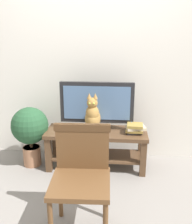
# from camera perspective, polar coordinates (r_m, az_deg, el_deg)

# --- Properties ---
(ground_plane) EXTENTS (12.00, 12.00, 0.00)m
(ground_plane) POSITION_cam_1_polar(r_m,az_deg,el_deg) (2.95, -1.13, -16.44)
(ground_plane) COLOR gray
(back_wall) EXTENTS (7.00, 0.12, 2.80)m
(back_wall) POSITION_cam_1_polar(r_m,az_deg,el_deg) (3.40, 0.51, 13.32)
(back_wall) COLOR silver
(back_wall) RESTS_ON ground
(tv_stand) EXTENTS (1.21, 0.45, 0.47)m
(tv_stand) POSITION_cam_1_polar(r_m,az_deg,el_deg) (3.25, 0.08, -6.34)
(tv_stand) COLOR #513823
(tv_stand) RESTS_ON ground
(tv) EXTENTS (0.87, 0.20, 0.58)m
(tv) POSITION_cam_1_polar(r_m,az_deg,el_deg) (3.16, 0.18, 1.58)
(tv) COLOR black
(tv) RESTS_ON tv_stand
(media_box) EXTENTS (0.38, 0.25, 0.07)m
(media_box) POSITION_cam_1_polar(r_m,az_deg,el_deg) (3.13, -0.69, -3.95)
(media_box) COLOR #ADADB2
(media_box) RESTS_ON tv_stand
(cat) EXTENTS (0.20, 0.35, 0.43)m
(cat) POSITION_cam_1_polar(r_m,az_deg,el_deg) (3.05, -0.71, -0.75)
(cat) COLOR olive
(cat) RESTS_ON media_box
(wooden_chair) EXTENTS (0.49, 0.49, 0.89)m
(wooden_chair) POSITION_cam_1_polar(r_m,az_deg,el_deg) (2.22, -3.18, -12.48)
(wooden_chair) COLOR brown
(wooden_chair) RESTS_ON ground
(book_stack) EXTENTS (0.24, 0.19, 0.12)m
(book_stack) POSITION_cam_1_polar(r_m,az_deg,el_deg) (3.14, 8.29, -3.49)
(book_stack) COLOR #2D2D33
(book_stack) RESTS_ON tv_stand
(potted_plant) EXTENTS (0.45, 0.45, 0.75)m
(potted_plant) POSITION_cam_1_polar(r_m,az_deg,el_deg) (3.34, -13.91, -3.58)
(potted_plant) COLOR #9E6B4C
(potted_plant) RESTS_ON ground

